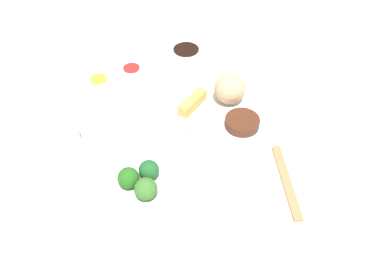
% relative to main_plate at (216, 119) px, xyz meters
% --- Properties ---
extents(tabletop, '(2.20, 2.20, 0.02)m').
position_rel_main_plate_xyz_m(tabletop, '(0.03, 0.04, -0.02)').
color(tabletop, silver).
rests_on(tabletop, ground).
extents(main_plate, '(0.27, 0.27, 0.02)m').
position_rel_main_plate_xyz_m(main_plate, '(0.00, 0.00, 0.00)').
color(main_plate, white).
rests_on(main_plate, tabletop).
extents(rice_scoop, '(0.08, 0.08, 0.08)m').
position_rel_main_plate_xyz_m(rice_scoop, '(0.03, -0.06, 0.05)').
color(rice_scoop, tan).
rests_on(rice_scoop, main_plate).
extents(spring_roll, '(0.06, 0.10, 0.03)m').
position_rel_main_plate_xyz_m(spring_roll, '(0.06, 0.03, 0.02)').
color(spring_roll, gold).
rests_on(spring_roll, main_plate).
extents(crab_rangoon_wonton, '(0.09, 0.08, 0.01)m').
position_rel_main_plate_xyz_m(crab_rangoon_wonton, '(-0.03, 0.06, 0.01)').
color(crab_rangoon_wonton, beige).
rests_on(crab_rangoon_wonton, main_plate).
extents(stir_fry_heap, '(0.09, 0.09, 0.02)m').
position_rel_main_plate_xyz_m(stir_fry_heap, '(-0.06, -0.03, 0.02)').
color(stir_fry_heap, '#4F2818').
rests_on(stir_fry_heap, main_plate).
extents(broccoli_plate, '(0.24, 0.24, 0.01)m').
position_rel_main_plate_xyz_m(broccoli_plate, '(-0.11, 0.27, -0.00)').
color(broccoli_plate, white).
rests_on(broccoli_plate, tabletop).
extents(broccoli_floret_0, '(0.05, 0.05, 0.05)m').
position_rel_main_plate_xyz_m(broccoli_floret_0, '(-0.09, 0.24, 0.03)').
color(broccoli_floret_0, '#1E5E2A').
rests_on(broccoli_floret_0, broccoli_plate).
extents(broccoli_floret_1, '(0.05, 0.05, 0.05)m').
position_rel_main_plate_xyz_m(broccoli_floret_1, '(-0.08, 0.28, 0.03)').
color(broccoli_floret_1, '#25651E').
rests_on(broccoli_floret_1, broccoli_plate).
extents(broccoli_floret_2, '(0.05, 0.05, 0.05)m').
position_rel_main_plate_xyz_m(broccoli_floret_2, '(-0.13, 0.27, 0.03)').
color(broccoli_floret_2, '#3B742D').
rests_on(broccoli_floret_2, broccoli_plate).
extents(soy_sauce_bowl, '(0.09, 0.09, 0.04)m').
position_rel_main_plate_xyz_m(soy_sauce_bowl, '(0.27, -0.07, 0.01)').
color(soy_sauce_bowl, white).
rests_on(soy_sauce_bowl, tabletop).
extents(soy_sauce_bowl_liquid, '(0.08, 0.08, 0.00)m').
position_rel_main_plate_xyz_m(soy_sauce_bowl_liquid, '(0.27, -0.07, 0.03)').
color(soy_sauce_bowl_liquid, black).
rests_on(soy_sauce_bowl_liquid, soy_sauce_bowl).
extents(sauce_ramekin_sweet_and_sour, '(0.06, 0.06, 0.02)m').
position_rel_main_plate_xyz_m(sauce_ramekin_sweet_and_sour, '(0.29, 0.10, 0.00)').
color(sauce_ramekin_sweet_and_sour, white).
rests_on(sauce_ramekin_sweet_and_sour, tabletop).
extents(sauce_ramekin_sweet_and_sour_liquid, '(0.05, 0.05, 0.00)m').
position_rel_main_plate_xyz_m(sauce_ramekin_sweet_and_sour_liquid, '(0.29, 0.10, 0.02)').
color(sauce_ramekin_sweet_and_sour_liquid, red).
rests_on(sauce_ramekin_sweet_and_sour_liquid, sauce_ramekin_sweet_and_sour).
extents(sauce_ramekin_hot_mustard, '(0.06, 0.06, 0.02)m').
position_rel_main_plate_xyz_m(sauce_ramekin_hot_mustard, '(0.29, 0.20, 0.00)').
color(sauce_ramekin_hot_mustard, white).
rests_on(sauce_ramekin_hot_mustard, tabletop).
extents(sauce_ramekin_hot_mustard_liquid, '(0.05, 0.05, 0.00)m').
position_rel_main_plate_xyz_m(sauce_ramekin_hot_mustard_liquid, '(0.29, 0.20, 0.02)').
color(sauce_ramekin_hot_mustard_liquid, yellow).
rests_on(sauce_ramekin_hot_mustard_liquid, sauce_ramekin_hot_mustard).
extents(teacup, '(0.07, 0.07, 0.05)m').
position_rel_main_plate_xyz_m(teacup, '(0.12, 0.35, 0.02)').
color(teacup, white).
rests_on(teacup, tabletop).
extents(chopsticks_pair, '(0.20, 0.11, 0.01)m').
position_rel_main_plate_xyz_m(chopsticks_pair, '(-0.25, -0.02, -0.00)').
color(chopsticks_pair, '#AD7F52').
rests_on(chopsticks_pair, tabletop).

